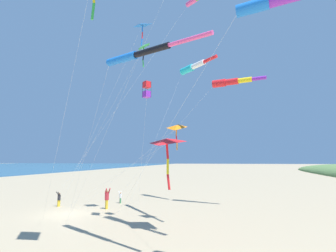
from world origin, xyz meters
The scene contains 12 objects.
ground_plane centered at (0.00, 0.00, 0.00)m, with size 600.00×600.00×0.00m, color tan.
person_adult_flyer centered at (2.35, 2.43, 1.05)m, with size 0.69×0.69×1.93m.
person_child_green_jacket centered at (-2.82, 2.60, 0.79)m, with size 0.43×0.50×1.44m.
person_child_grey_jacket centered at (2.38, 5.60, 0.68)m, with size 0.44×0.44×1.25m.
kite_delta_white_trailing centered at (9.41, -3.74, 5.67)m, with size 12.65×7.74×6.13m.
kite_windsock_checkered_midright centered at (14.13, 5.45, 12.44)m, with size 16.36×2.38×12.89m.
kite_windsock_orange_high_right centered at (10.08, 7.65, 15.24)m, with size 9.09×4.90×15.63m.
kite_delta_long_streamer_left centered at (9.64, -1.36, 6.95)m, with size 10.46×3.45×7.31m.
kite_windsock_magenta_far_left centered at (8.44, -7.15, 10.35)m, with size 11.40×7.46×10.79m.
kite_box_small_distant centered at (7.36, -1.65, 9.98)m, with size 3.32×7.56×10.63m.
kite_delta_black_fish_shape centered at (7.35, -2.74, 12.96)m, with size 11.76×7.49×13.33m.
kite_delta_blue_topmost centered at (6.35, -0.04, 16.42)m, with size 8.34×1.19×16.75m.
Camera 1 is at (12.83, -19.47, 4.51)m, focal length 26.13 mm.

